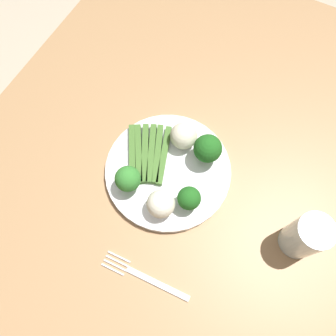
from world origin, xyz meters
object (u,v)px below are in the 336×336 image
object	(u,v)px
plate	(168,170)
broccoli_front	(128,179)
dining_table	(176,211)
broccoli_front_left	(208,149)
fork	(145,277)
broccoli_back	(189,198)
cauliflower_left	(184,136)
asparagus_bundle	(148,154)
water_glass	(306,236)
cauliflower_edge	(161,204)

from	to	relation	value
plate	broccoli_front	distance (m)	0.09
dining_table	plate	xyz separation A→B (m)	(0.04, 0.04, 0.11)
broccoli_front_left	fork	bearing A→B (deg)	-179.67
broccoli_back	broccoli_front	xyz separation A→B (m)	(-0.02, 0.11, 0.00)
broccoli_front_left	dining_table	bearing A→B (deg)	171.55
plate	cauliflower_left	distance (m)	0.07
plate	broccoli_front	xyz separation A→B (m)	(-0.06, 0.05, 0.04)
broccoli_front	broccoli_front_left	xyz separation A→B (m)	(0.12, -0.10, 0.00)
asparagus_bundle	fork	size ratio (longest dim) A/B	0.87
broccoli_front	cauliflower_left	distance (m)	0.14
plate	broccoli_back	world-z (taller)	broccoli_back
asparagus_bundle	broccoli_front	size ratio (longest dim) A/B	2.43
plate	broccoli_back	size ratio (longest dim) A/B	4.65
cauliflower_left	water_glass	xyz separation A→B (m)	(-0.08, -0.27, 0.01)
broccoli_front	dining_table	bearing A→B (deg)	-73.66
plate	asparagus_bundle	world-z (taller)	asparagus_bundle
dining_table	fork	distance (m)	0.19
plate	cauliflower_edge	distance (m)	0.09
fork	broccoli_back	bearing A→B (deg)	-96.26
broccoli_front_left	fork	size ratio (longest dim) A/B	0.40
broccoli_back	plate	bearing A→B (deg)	56.02
broccoli_front_left	plate	bearing A→B (deg)	136.22
plate	broccoli_front_left	distance (m)	0.09
cauliflower_left	water_glass	world-z (taller)	water_glass
dining_table	cauliflower_edge	xyz separation A→B (m)	(-0.04, 0.02, 0.15)
asparagus_bundle	water_glass	world-z (taller)	water_glass
dining_table	broccoli_front	world-z (taller)	broccoli_front
cauliflower_left	fork	xyz separation A→B (m)	(-0.26, -0.06, -0.04)
broccoli_front	broccoli_back	bearing A→B (deg)	-80.39
broccoli_back	broccoli_front_left	size ratio (longest dim) A/B	0.80
dining_table	plate	bearing A→B (deg)	47.38
dining_table	cauliflower_edge	distance (m)	0.15
broccoli_front	cauliflower_left	size ratio (longest dim) A/B	1.11
fork	water_glass	bearing A→B (deg)	-142.43
broccoli_front	broccoli_front_left	distance (m)	0.16
dining_table	cauliflower_edge	world-z (taller)	cauliflower_edge
cauliflower_edge	cauliflower_left	size ratio (longest dim) A/B	0.97
plate	fork	xyz separation A→B (m)	(-0.20, -0.06, -0.01)
broccoli_back	broccoli_front_left	bearing A→B (deg)	6.23
plate	cauliflower_left	size ratio (longest dim) A/B	4.61
broccoli_front_left	asparagus_bundle	bearing A→B (deg)	114.87
fork	water_glass	world-z (taller)	water_glass
fork	broccoli_front	bearing A→B (deg)	-54.34
broccoli_front	broccoli_front_left	size ratio (longest dim) A/B	0.89
broccoli_front_left	fork	xyz separation A→B (m)	(-0.25, -0.00, -0.05)
cauliflower_edge	plate	bearing A→B (deg)	18.14
cauliflower_left	plate	bearing A→B (deg)	-179.74
dining_table	cauliflower_edge	bearing A→B (deg)	157.57
plate	broccoli_front_left	xyz separation A→B (m)	(0.06, -0.05, 0.05)
dining_table	water_glass	xyz separation A→B (m)	(0.02, -0.23, 0.16)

